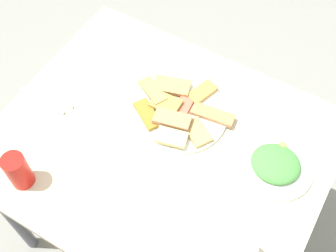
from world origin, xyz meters
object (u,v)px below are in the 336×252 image
dining_table (160,157)px  pide_platter (179,111)px  salad_plate_greens (275,165)px  paper_napkin (44,102)px  spoon (40,105)px  soda_can (18,171)px  fork (47,98)px  drinking_glass (242,252)px

dining_table → pide_platter: (0.00, -0.13, 0.10)m
salad_plate_greens → paper_napkin: bearing=12.4°
pide_platter → spoon: pide_platter is taller
soda_can → fork: (0.13, -0.27, -0.06)m
pide_platter → fork: 0.44m
dining_table → salad_plate_greens: size_ratio=4.39×
salad_plate_greens → spoon: salad_plate_greens is taller
pide_platter → drinking_glass: size_ratio=3.43×
spoon → pide_platter: bearing=-164.1°
paper_napkin → drinking_glass: bearing=170.0°
pide_platter → salad_plate_greens: size_ratio=1.47×
dining_table → paper_napkin: 0.42m
pide_platter → paper_napkin: 0.44m
pide_platter → paper_napkin: bearing=24.7°
drinking_glass → paper_napkin: size_ratio=0.75×
soda_can → fork: 0.30m
pide_platter → drinking_glass: (-0.36, 0.32, 0.03)m
paper_napkin → salad_plate_greens: bearing=-167.6°
salad_plate_greens → drinking_glass: (-0.03, 0.30, 0.03)m
dining_table → paper_napkin: (0.41, 0.06, 0.09)m
dining_table → spoon: 0.42m
dining_table → drinking_glass: 0.43m
pide_platter → spoon: 0.45m
spoon → soda_can: bearing=108.5°
soda_can → spoon: 0.27m
pide_platter → drinking_glass: 0.49m
soda_can → fork: bearing=-64.1°
soda_can → paper_napkin: bearing=-62.5°
pide_platter → soda_can: 0.51m
salad_plate_greens → fork: size_ratio=1.17×
fork → soda_can: bearing=108.0°
fork → spoon: 0.04m
dining_table → spoon: spoon is taller
salad_plate_greens → fork: salad_plate_greens is taller
soda_can → spoon: (0.13, -0.23, -0.06)m
soda_can → fork: soda_can is taller
dining_table → salad_plate_greens: bearing=-162.9°
pide_platter → spoon: bearing=26.8°
salad_plate_greens → soda_can: (0.61, 0.41, 0.05)m
pide_platter → paper_napkin: (0.40, 0.19, -0.01)m
dining_table → salad_plate_greens: salad_plate_greens is taller
drinking_glass → spoon: drinking_glass is taller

